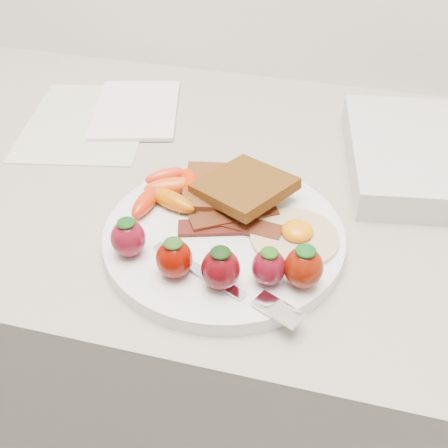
# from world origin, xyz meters

# --- Properties ---
(counter) EXTENTS (2.00, 0.60, 0.90)m
(counter) POSITION_xyz_m (0.00, 1.70, 0.45)
(counter) COLOR gray
(counter) RESTS_ON ground
(plate) EXTENTS (0.27, 0.27, 0.02)m
(plate) POSITION_xyz_m (0.02, 1.57, 0.91)
(plate) COLOR white
(plate) RESTS_ON counter
(toast_lower) EXTENTS (0.11, 0.11, 0.01)m
(toast_lower) POSITION_xyz_m (0.00, 1.64, 0.93)
(toast_lower) COLOR #3E1C0D
(toast_lower) RESTS_ON plate
(toast_upper) EXTENTS (0.13, 0.13, 0.02)m
(toast_upper) POSITION_xyz_m (0.03, 1.63, 0.94)
(toast_upper) COLOR #462507
(toast_upper) RESTS_ON toast_lower
(fried_egg) EXTENTS (0.11, 0.11, 0.02)m
(fried_egg) POSITION_xyz_m (0.10, 1.57, 0.92)
(fried_egg) COLOR beige
(fried_egg) RESTS_ON plate
(bacon_strips) EXTENTS (0.12, 0.08, 0.01)m
(bacon_strips) POSITION_xyz_m (0.03, 1.58, 0.92)
(bacon_strips) COLOR #3C0502
(bacon_strips) RESTS_ON plate
(baby_carrots) EXTENTS (0.08, 0.11, 0.02)m
(baby_carrots) POSITION_xyz_m (-0.05, 1.61, 0.93)
(baby_carrots) COLOR #E54B10
(baby_carrots) RESTS_ON plate
(strawberries) EXTENTS (0.22, 0.06, 0.05)m
(strawberries) POSITION_xyz_m (0.04, 1.50, 0.94)
(strawberries) COLOR maroon
(strawberries) RESTS_ON plate
(fork) EXTENTS (0.17, 0.08, 0.00)m
(fork) POSITION_xyz_m (0.05, 1.48, 0.92)
(fork) COLOR silver
(fork) RESTS_ON plate
(paper_sheet) EXTENTS (0.22, 0.27, 0.00)m
(paper_sheet) POSITION_xyz_m (-0.24, 1.78, 0.90)
(paper_sheet) COLOR beige
(paper_sheet) RESTS_ON counter
(notepad) EXTENTS (0.17, 0.21, 0.01)m
(notepad) POSITION_xyz_m (-0.18, 1.83, 0.91)
(notepad) COLOR white
(notepad) RESTS_ON paper_sheet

